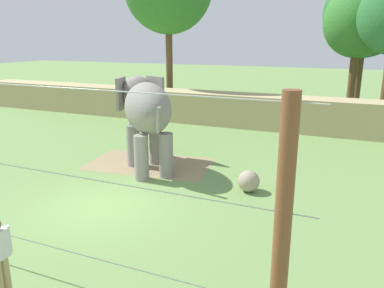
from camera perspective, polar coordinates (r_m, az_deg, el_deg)
name	(u,v)px	position (r m, az deg, el deg)	size (l,w,h in m)	color
ground_plane	(102,205)	(11.86, -13.29, -8.90)	(120.00, 120.00, 0.00)	#6B8E4C
dirt_patch	(149,164)	(15.28, -6.38, -2.97)	(4.80, 2.83, 0.01)	#937F5B
embankment_wall	(229,109)	(22.12, 5.52, 5.21)	(36.00, 1.80, 1.80)	tan
elephant	(146,111)	(14.28, -6.90, 4.98)	(3.68, 3.90, 3.38)	gray
enrichment_ball	(249,181)	(12.55, 8.47, -5.50)	(0.71, 0.71, 0.71)	gray
tree_right_of_centre	(358,22)	(25.42, 23.56, 16.30)	(3.99, 3.99, 7.86)	brown
tree_far_right	(366,14)	(28.45, 24.48, 17.20)	(5.32, 5.32, 9.14)	brown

